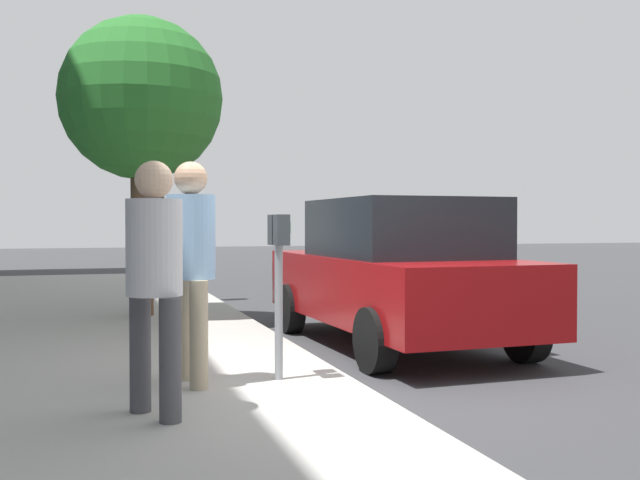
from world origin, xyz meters
TOP-DOWN VIEW (x-y plane):
  - ground_plane at (0.00, 0.00)m, footprint 80.00×80.00m
  - parking_meter at (-0.03, 0.62)m, footprint 0.36×0.12m
  - pedestrian_at_meter at (0.00, 1.36)m, footprint 0.55×0.40m
  - pedestrian_bystander at (-0.96, 1.74)m, footprint 0.49×0.38m
  - parked_sedan_near at (2.03, -1.35)m, footprint 4.45×2.08m
  - street_tree at (4.82, 1.44)m, footprint 2.33×2.33m
  - traffic_signal at (7.78, 0.80)m, footprint 0.24×0.44m

SIDE VIEW (x-z plane):
  - ground_plane at x=0.00m, z-range 0.00..0.00m
  - parked_sedan_near at x=2.03m, z-range 0.01..1.78m
  - parking_meter at x=-0.03m, z-range 0.46..1.87m
  - pedestrian_bystander at x=-0.96m, z-range 0.31..2.07m
  - pedestrian_at_meter at x=0.00m, z-range 0.33..2.18m
  - traffic_signal at x=7.78m, z-range 0.78..4.38m
  - street_tree at x=4.82m, z-range 1.09..5.39m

